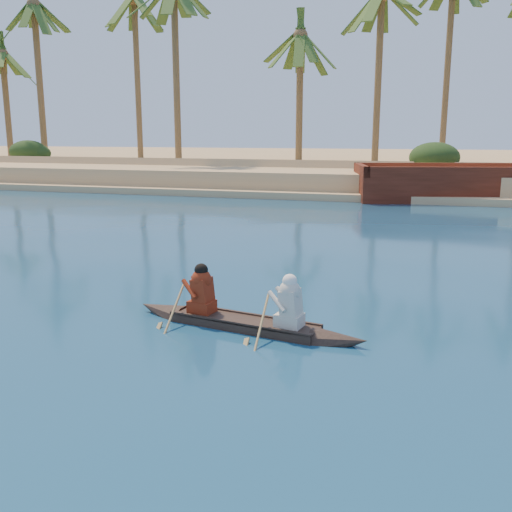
% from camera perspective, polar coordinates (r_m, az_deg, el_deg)
% --- Properties ---
extents(ground, '(160.00, 160.00, 0.00)m').
position_cam_1_polar(ground, '(9.03, -20.24, -10.59)').
color(ground, navy).
rests_on(ground, ground).
extents(sandy_embankment, '(150.00, 51.00, 1.50)m').
position_cam_1_polar(sandy_embankment, '(53.77, 11.53, 8.90)').
color(sandy_embankment, tan).
rests_on(sandy_embankment, ground).
extents(palm_grove, '(110.00, 14.00, 16.00)m').
position_cam_1_polar(palm_grove, '(42.13, 10.29, 18.29)').
color(palm_grove, '#2E551E').
rests_on(palm_grove, ground).
extents(shrub_cluster, '(100.00, 6.00, 2.40)m').
position_cam_1_polar(shrub_cluster, '(38.47, 9.27, 8.78)').
color(shrub_cluster, '#173412').
rests_on(shrub_cluster, ground).
extents(canoe, '(4.54, 1.37, 1.24)m').
position_cam_1_polar(canoe, '(10.11, -1.21, -5.92)').
color(canoe, '#3A291F').
rests_on(canoe, ground).
extents(barge_mid, '(13.29, 7.11, 2.11)m').
position_cam_1_polar(barge_mid, '(31.76, 21.62, 6.56)').
color(barge_mid, maroon).
rests_on(barge_mid, ground).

